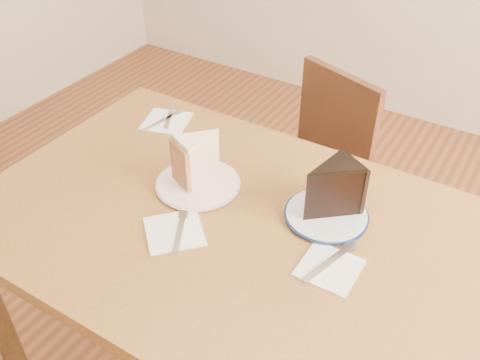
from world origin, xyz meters
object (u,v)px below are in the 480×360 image
Objects in this scene: plate_navy at (326,215)px; chocolate_cake at (328,192)px; table at (226,248)px; plate_cream at (198,184)px; carrot_cake at (201,158)px; chair_far at (308,174)px.

plate_navy is 1.48× the size of chocolate_cake.
plate_navy is at bearing 165.89° from chocolate_cake.
table is 0.26m from plate_navy.
plate_cream is 0.07m from carrot_cake.
chair_far is 0.68m from chocolate_cake.
chocolate_cake is at bearing 34.30° from table.
table is 10.67× the size of carrot_cake.
chair_far is at bearing 84.23° from plate_cream.
chair_far is 3.90× the size of plate_cream.
plate_cream is at bearing 103.70° from chair_far.
table is 0.67m from chair_far.
plate_cream is 0.34m from chocolate_cake.
chocolate_cake is (0.32, 0.07, 0.07)m from plate_cream.
chocolate_cake is (-0.00, 0.00, 0.07)m from plate_navy.
chocolate_cake reaches higher than plate_cream.
carrot_cake is at bearing 145.25° from table.
chair_far is 0.66m from carrot_cake.
table is 0.29m from chocolate_cake.
plate_navy is (0.33, 0.06, 0.00)m from plate_cream.
table is at bearing -147.04° from plate_navy.
chair_far is 4.21× the size of plate_navy.
plate_cream is at bearing 41.27° from chocolate_cake.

